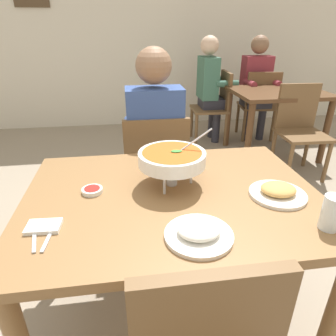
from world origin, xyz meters
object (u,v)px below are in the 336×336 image
object	(u,v)px
dining_table_main	(173,213)
appetizer_plate	(278,192)
chair_bg_left	(216,103)
patron_bg_left	(211,84)
dining_table_far	(277,103)
chair_bg_right	(300,125)
patron_bg_middle	(257,83)
chair_diner_main	(156,169)
curry_bowl	(172,159)
drink_glass	(331,214)
sauce_dish	(92,190)
diner_main	(155,135)
chair_bg_middle	(259,102)
rice_plate	(199,232)

from	to	relation	value
dining_table_main	appetizer_plate	world-z (taller)	appetizer_plate
chair_bg_left	patron_bg_left	xyz separation A→B (m)	(-0.08, 0.05, 0.24)
dining_table_far	chair_bg_left	world-z (taller)	chair_bg_left
dining_table_main	appetizer_plate	bearing A→B (deg)	-11.18
chair_bg_left	chair_bg_right	distance (m)	1.16
dining_table_far	patron_bg_middle	xyz separation A→B (m)	(-0.02, 0.57, 0.12)
appetizer_plate	chair_bg_left	distance (m)	2.72
dining_table_main	chair_bg_left	xyz separation A→B (m)	(0.98, 2.57, -0.14)
chair_bg_right	patron_bg_left	xyz separation A→B (m)	(-0.64, 1.06, 0.24)
dining_table_main	appetizer_plate	size ratio (longest dim) A/B	5.34
appetizer_plate	chair_bg_right	size ratio (longest dim) A/B	0.27
chair_bg_left	patron_bg_middle	distance (m)	0.58
chair_bg_right	patron_bg_middle	distance (m)	1.08
chair_diner_main	chair_bg_left	distance (m)	2.06
curry_bowl	drink_glass	xyz separation A→B (m)	(0.51, -0.40, -0.07)
chair_bg_right	drink_glass	bearing A→B (deg)	-118.68
dining_table_main	drink_glass	bearing A→B (deg)	-32.12
appetizer_plate	chair_bg_right	bearing A→B (deg)	56.13
sauce_dish	chair_diner_main	bearing A→B (deg)	63.47
dining_table_main	chair_bg_right	xyz separation A→B (m)	(1.54, 1.56, -0.14)
sauce_dish	drink_glass	size ratio (longest dim) A/B	0.69
diner_main	chair_bg_middle	size ratio (longest dim) A/B	1.46
drink_glass	chair_bg_left	bearing A→B (deg)	80.87
diner_main	patron_bg_middle	distance (m)	2.37
patron_bg_left	dining_table_far	bearing A→B (deg)	-42.66
rice_plate	chair_bg_middle	xyz separation A→B (m)	(1.51, 2.86, -0.27)
chair_diner_main	patron_bg_left	distance (m)	2.09
curry_bowl	sauce_dish	size ratio (longest dim) A/B	3.69
diner_main	dining_table_far	xyz separation A→B (m)	(1.53, 1.26, -0.12)
appetizer_plate	sauce_dish	distance (m)	0.80
patron_bg_middle	appetizer_plate	bearing A→B (deg)	-111.60
dining_table_main	curry_bowl	distance (m)	0.25
appetizer_plate	chair_bg_middle	distance (m)	2.88
chair_diner_main	drink_glass	world-z (taller)	chair_diner_main
appetizer_plate	chair_bg_middle	size ratio (longest dim) A/B	0.27
dining_table_main	sauce_dish	xyz separation A→B (m)	(-0.35, 0.06, 0.12)
rice_plate	chair_diner_main	bearing A→B (deg)	92.22
patron_bg_left	chair_bg_middle	bearing A→B (deg)	-5.75
chair_bg_left	patron_bg_left	distance (m)	0.25
appetizer_plate	drink_glass	bearing A→B (deg)	-72.45
chair_diner_main	curry_bowl	distance (m)	0.77
patron_bg_left	curry_bowl	bearing A→B (deg)	-109.37
curry_bowl	drink_glass	world-z (taller)	curry_bowl
chair_diner_main	sauce_dish	bearing A→B (deg)	-116.53
patron_bg_middle	diner_main	bearing A→B (deg)	-129.58
curry_bowl	rice_plate	xyz separation A→B (m)	(0.03, -0.39, -0.11)
chair_bg_middle	dining_table_far	bearing A→B (deg)	-93.06
drink_glass	rice_plate	bearing A→B (deg)	178.03
sauce_dish	patron_bg_middle	distance (m)	3.16
curry_bowl	chair_bg_middle	bearing A→B (deg)	58.01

